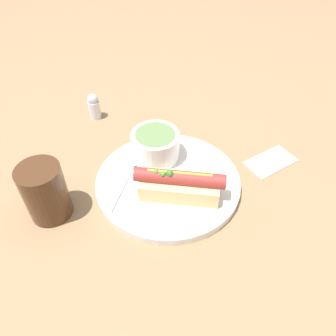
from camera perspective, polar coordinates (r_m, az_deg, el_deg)
ground_plane at (r=0.67m, az=0.00°, el=-2.96°), size 4.00×4.00×0.00m
dinner_plate at (r=0.67m, az=0.00°, el=-2.47°), size 0.29×0.29×0.02m
hot_dog at (r=0.62m, az=1.97°, el=-2.87°), size 0.17×0.09×0.06m
soup_bowl at (r=0.69m, az=-2.19°, el=4.14°), size 0.10×0.10×0.06m
spoon at (r=0.68m, az=-6.38°, el=-0.09°), size 0.07×0.15×0.01m
drinking_glass at (r=0.63m, az=-20.61°, el=-3.95°), size 0.08×0.08×0.11m
napkin at (r=0.75m, az=17.48°, el=1.15°), size 0.13×0.10×0.01m
salt_shaker at (r=0.86m, az=-12.78°, el=10.44°), size 0.03×0.03×0.07m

